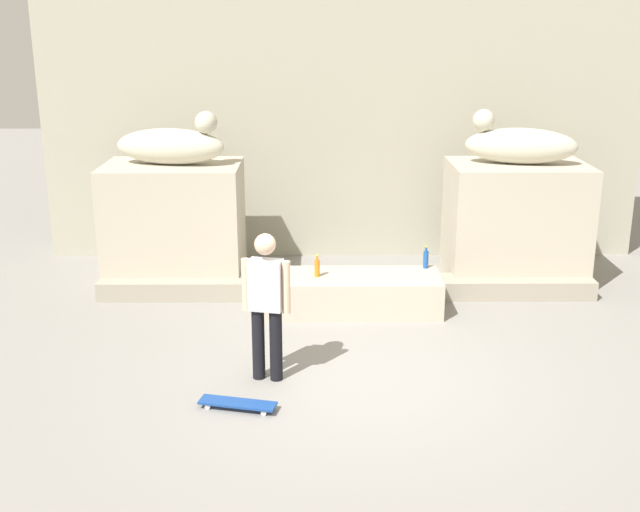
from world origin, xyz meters
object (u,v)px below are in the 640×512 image
statue_reclining_left (173,145)px  skater (266,301)px  statue_reclining_right (519,144)px  bottle_blue (426,259)px  skateboard (238,403)px  bottle_orange (317,268)px

statue_reclining_left → skater: 3.85m
statue_reclining_right → bottle_blue: statue_reclining_right is taller
skater → skateboard: (-0.27, -0.71, -0.86)m
bottle_blue → bottle_orange: 1.55m
statue_reclining_left → skater: size_ratio=1.00×
statue_reclining_left → bottle_orange: statue_reclining_left is taller
bottle_orange → bottle_blue: bearing=13.4°
skater → bottle_blue: skater is taller
skater → bottle_orange: skater is taller
bottle_blue → statue_reclining_right: bearing=33.2°
statue_reclining_right → bottle_orange: (-2.92, -1.28, -1.45)m
bottle_orange → skater: bearing=-105.0°
statue_reclining_right → bottle_blue: size_ratio=5.33×
statue_reclining_left → statue_reclining_right: (5.00, 0.01, 0.00)m
statue_reclining_left → bottle_blue: 3.97m
statue_reclining_left → statue_reclining_right: 5.00m
statue_reclining_right → bottle_blue: 2.22m
skateboard → bottle_orange: 2.96m
statue_reclining_left → bottle_blue: statue_reclining_left is taller
statue_reclining_left → bottle_blue: (3.58, -0.91, -1.45)m
skateboard → statue_reclining_right: bearing=-119.3°
bottle_blue → bottle_orange: bearing=-166.6°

